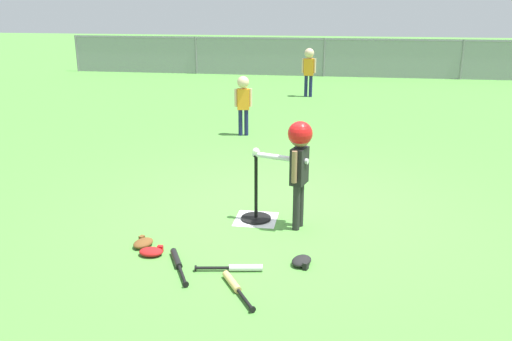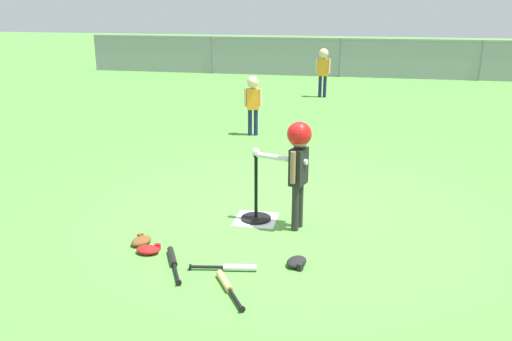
{
  "view_description": "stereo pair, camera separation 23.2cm",
  "coord_description": "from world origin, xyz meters",
  "px_view_note": "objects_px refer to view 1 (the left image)",
  "views": [
    {
      "loc": [
        0.53,
        -5.41,
        2.24
      ],
      "look_at": [
        -0.29,
        -0.24,
        0.55
      ],
      "focal_mm": 37.19,
      "sensor_mm": 36.0,
      "label": 1
    },
    {
      "loc": [
        0.76,
        -5.37,
        2.24
      ],
      "look_at": [
        -0.29,
        -0.24,
        0.55
      ],
      "focal_mm": 37.19,
      "sensor_mm": 36.0,
      "label": 2
    }
  ],
  "objects_px": {
    "batting_tee": "(256,209)",
    "spare_bat_black": "(177,262)",
    "spare_bat_silver": "(239,268)",
    "glove_tossed_aside": "(143,243)",
    "fielder_near_right": "(243,98)",
    "glove_by_plate": "(302,261)",
    "glove_near_bats": "(152,252)",
    "fielder_deep_center": "(309,66)",
    "baseball_on_tee": "(256,151)",
    "batter_child": "(299,153)",
    "spare_bat_wood": "(235,285)"
  },
  "relations": [
    {
      "from": "spare_bat_black",
      "to": "glove_tossed_aside",
      "type": "height_order",
      "value": "glove_tossed_aside"
    },
    {
      "from": "batter_child",
      "to": "fielder_near_right",
      "type": "distance_m",
      "value": 3.95
    },
    {
      "from": "glove_near_bats",
      "to": "glove_tossed_aside",
      "type": "bearing_deg",
      "value": 130.51
    },
    {
      "from": "glove_by_plate",
      "to": "glove_tossed_aside",
      "type": "distance_m",
      "value": 1.53
    },
    {
      "from": "baseball_on_tee",
      "to": "batter_child",
      "type": "distance_m",
      "value": 0.47
    },
    {
      "from": "batting_tee",
      "to": "glove_tossed_aside",
      "type": "relative_size",
      "value": 2.76
    },
    {
      "from": "batter_child",
      "to": "spare_bat_silver",
      "type": "bearing_deg",
      "value": -112.78
    },
    {
      "from": "fielder_near_right",
      "to": "fielder_deep_center",
      "type": "xyz_separation_m",
      "value": [
        0.86,
        4.02,
        0.08
      ]
    },
    {
      "from": "batter_child",
      "to": "glove_tossed_aside",
      "type": "xyz_separation_m",
      "value": [
        -1.41,
        -0.67,
        -0.76
      ]
    },
    {
      "from": "baseball_on_tee",
      "to": "batter_child",
      "type": "xyz_separation_m",
      "value": [
        0.45,
        -0.14,
        0.04
      ]
    },
    {
      "from": "spare_bat_silver",
      "to": "spare_bat_black",
      "type": "bearing_deg",
      "value": 177.59
    },
    {
      "from": "batter_child",
      "to": "glove_near_bats",
      "type": "bearing_deg",
      "value": -146.59
    },
    {
      "from": "spare_bat_silver",
      "to": "glove_near_bats",
      "type": "xyz_separation_m",
      "value": [
        -0.85,
        0.17,
        0.01
      ]
    },
    {
      "from": "batting_tee",
      "to": "spare_bat_wood",
      "type": "distance_m",
      "value": 1.44
    },
    {
      "from": "fielder_near_right",
      "to": "fielder_deep_center",
      "type": "relative_size",
      "value": 0.89
    },
    {
      "from": "spare_bat_wood",
      "to": "glove_near_bats",
      "type": "distance_m",
      "value": 0.99
    },
    {
      "from": "batting_tee",
      "to": "spare_bat_black",
      "type": "relative_size",
      "value": 1.2
    },
    {
      "from": "baseball_on_tee",
      "to": "spare_bat_black",
      "type": "xyz_separation_m",
      "value": [
        -0.53,
        -1.12,
        -0.73
      ]
    },
    {
      "from": "batting_tee",
      "to": "glove_tossed_aside",
      "type": "bearing_deg",
      "value": -139.93
    },
    {
      "from": "fielder_near_right",
      "to": "glove_by_plate",
      "type": "distance_m",
      "value": 4.79
    },
    {
      "from": "fielder_deep_center",
      "to": "glove_near_bats",
      "type": "relative_size",
      "value": 5.09
    },
    {
      "from": "batting_tee",
      "to": "batter_child",
      "type": "bearing_deg",
      "value": -16.9
    },
    {
      "from": "glove_by_plate",
      "to": "glove_tossed_aside",
      "type": "bearing_deg",
      "value": 175.05
    },
    {
      "from": "glove_near_bats",
      "to": "glove_tossed_aside",
      "type": "distance_m",
      "value": 0.22
    },
    {
      "from": "spare_bat_wood",
      "to": "spare_bat_black",
      "type": "xyz_separation_m",
      "value": [
        -0.58,
        0.32,
        -0.0
      ]
    },
    {
      "from": "batting_tee",
      "to": "spare_bat_black",
      "type": "bearing_deg",
      "value": -115.23
    },
    {
      "from": "fielder_near_right",
      "to": "spare_bat_black",
      "type": "height_order",
      "value": "fielder_near_right"
    },
    {
      "from": "fielder_near_right",
      "to": "glove_tossed_aside",
      "type": "xyz_separation_m",
      "value": [
        -0.17,
        -4.42,
        -0.62
      ]
    },
    {
      "from": "spare_bat_wood",
      "to": "fielder_near_right",
      "type": "bearing_deg",
      "value": 99.51
    },
    {
      "from": "glove_near_bats",
      "to": "glove_tossed_aside",
      "type": "relative_size",
      "value": 0.87
    },
    {
      "from": "fielder_deep_center",
      "to": "batter_child",
      "type": "bearing_deg",
      "value": -87.15
    },
    {
      "from": "baseball_on_tee",
      "to": "glove_by_plate",
      "type": "relative_size",
      "value": 0.28
    },
    {
      "from": "fielder_deep_center",
      "to": "spare_bat_wood",
      "type": "xyz_separation_m",
      "value": [
        -0.01,
        -9.07,
        -0.71
      ]
    },
    {
      "from": "spare_bat_silver",
      "to": "spare_bat_wood",
      "type": "distance_m",
      "value": 0.3
    },
    {
      "from": "batter_child",
      "to": "spare_bat_silver",
      "type": "height_order",
      "value": "batter_child"
    },
    {
      "from": "batter_child",
      "to": "spare_bat_silver",
      "type": "distance_m",
      "value": 1.33
    },
    {
      "from": "batter_child",
      "to": "spare_bat_wood",
      "type": "relative_size",
      "value": 2.09
    },
    {
      "from": "batter_child",
      "to": "glove_near_bats",
      "type": "height_order",
      "value": "batter_child"
    },
    {
      "from": "spare_bat_black",
      "to": "glove_by_plate",
      "type": "xyz_separation_m",
      "value": [
        1.09,
        0.18,
        0.01
      ]
    },
    {
      "from": "batting_tee",
      "to": "glove_tossed_aside",
      "type": "distance_m",
      "value": 1.26
    },
    {
      "from": "spare_bat_wood",
      "to": "glove_tossed_aside",
      "type": "bearing_deg",
      "value": 148.04
    },
    {
      "from": "glove_by_plate",
      "to": "glove_near_bats",
      "type": "xyz_separation_m",
      "value": [
        -1.38,
        -0.03,
        0.0
      ]
    },
    {
      "from": "batter_child",
      "to": "fielder_near_right",
      "type": "xyz_separation_m",
      "value": [
        -1.24,
        3.75,
        -0.14
      ]
    },
    {
      "from": "spare_bat_silver",
      "to": "glove_tossed_aside",
      "type": "bearing_deg",
      "value": 161.35
    },
    {
      "from": "spare_bat_silver",
      "to": "fielder_near_right",
      "type": "bearing_deg",
      "value": 99.81
    },
    {
      "from": "batting_tee",
      "to": "glove_near_bats",
      "type": "bearing_deg",
      "value": -130.05
    },
    {
      "from": "glove_near_bats",
      "to": "batter_child",
      "type": "bearing_deg",
      "value": 33.41
    },
    {
      "from": "spare_bat_silver",
      "to": "glove_near_bats",
      "type": "relative_size",
      "value": 2.6
    },
    {
      "from": "spare_bat_wood",
      "to": "glove_near_bats",
      "type": "height_order",
      "value": "glove_near_bats"
    },
    {
      "from": "batter_child",
      "to": "glove_near_bats",
      "type": "xyz_separation_m",
      "value": [
        -1.27,
        -0.84,
        -0.76
      ]
    }
  ]
}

